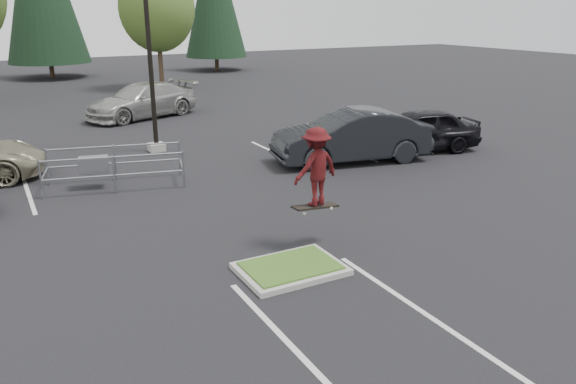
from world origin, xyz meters
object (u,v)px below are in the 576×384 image
cart_corral (98,165)px  car_far_silver (144,100)px  car_r_charc (351,136)px  decid_c (157,11)px  car_r_black (418,130)px  light_pole (148,32)px  skateboarder (316,167)px

cart_corral → car_far_silver: bearing=82.1°
car_r_charc → car_far_silver: car_r_charc is taller
car_r_charc → car_far_silver: bearing=-149.2°
cart_corral → car_far_silver: car_far_silver is taller
decid_c → car_far_silver: 11.95m
car_r_black → car_r_charc: bearing=-74.4°
light_pole → car_r_black: (9.15, -4.92, -3.72)m
car_r_charc → skateboarder: bearing=-29.3°
skateboarder → car_r_charc: skateboarder is taller
cart_corral → car_far_silver: (4.42, 11.34, 0.12)m
cart_corral → car_r_charc: 8.87m
car_far_silver → car_r_black: bearing=10.7°
light_pole → car_r_charc: size_ratio=1.76×
skateboarder → car_r_charc: bearing=-140.7°
skateboarder → car_far_silver: size_ratio=0.33×
light_pole → decid_c: size_ratio=1.21×
light_pole → cart_corral: light_pole is taller
skateboarder → car_r_black: (8.45, 6.10, -1.10)m
light_pole → car_far_silver: 8.45m
light_pole → car_r_black: size_ratio=2.07×
cart_corral → car_r_black: (12.07, -1.03, 0.08)m
cart_corral → skateboarder: size_ratio=2.24×
decid_c → car_far_silver: bearing=-111.0°
skateboarder → decid_c: bearing=-109.4°
cart_corral → decid_c: bearing=82.2°
cart_corral → car_r_charc: car_r_charc is taller
decid_c → light_pole: bearing=-107.1°
car_far_silver → cart_corral: bearing=-42.3°
decid_c → skateboarder: 29.43m
decid_c → skateboarder: size_ratio=4.21×
decid_c → skateboarder: bearing=-99.4°
cart_corral → skateboarder: (3.62, -7.13, 1.19)m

